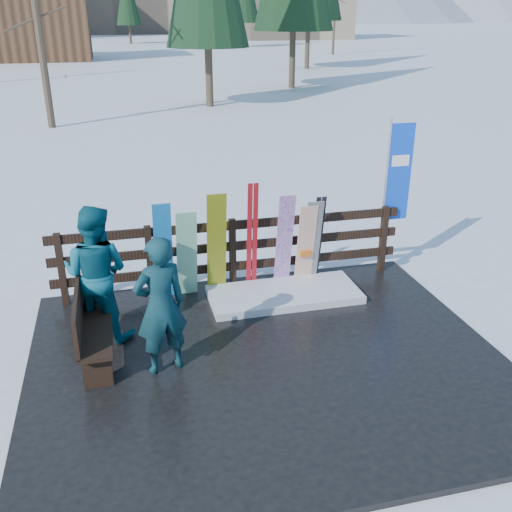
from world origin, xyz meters
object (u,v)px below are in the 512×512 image
object	(u,v)px
snowboard_4	(312,243)
person_back	(96,273)
person_front	(161,306)
rental_flag	(396,178)
snowboard_1	(187,254)
snowboard_5	(306,245)
snowboard_2	(217,245)
bench	(89,325)
snowboard_0	(164,252)
snowboard_3	(284,241)

from	to	relation	value
snowboard_4	person_back	distance (m)	3.41
person_front	rental_flag	bearing A→B (deg)	-167.89
rental_flag	snowboard_1	bearing A→B (deg)	-175.59
person_front	snowboard_5	bearing A→B (deg)	-158.39
snowboard_4	snowboard_5	distance (m)	0.10
snowboard_5	person_back	distance (m)	3.31
snowboard_2	snowboard_4	size ratio (longest dim) A/B	1.16
snowboard_2	bench	bearing A→B (deg)	-142.56
snowboard_5	snowboard_0	bearing A→B (deg)	180.00
snowboard_2	person_back	world-z (taller)	person_back
bench	person_front	bearing A→B (deg)	-25.59
rental_flag	snowboard_2	bearing A→B (deg)	-174.92
snowboard_1	person_front	distance (m)	1.95
snowboard_0	rental_flag	world-z (taller)	rental_flag
snowboard_1	person_back	xyz separation A→B (m)	(-1.30, -0.84, 0.21)
snowboard_3	snowboard_4	bearing A→B (deg)	0.00
snowboard_1	snowboard_2	xyz separation A→B (m)	(0.46, 0.00, 0.12)
bench	snowboard_0	xyz separation A→B (m)	(1.08, 1.44, 0.29)
snowboard_1	person_back	size ratio (longest dim) A/B	0.79
snowboard_5	bench	bearing A→B (deg)	-156.49
person_back	snowboard_1	bearing A→B (deg)	-122.80
snowboard_4	snowboard_1	bearing A→B (deg)	180.00
snowboard_4	person_back	xyz separation A→B (m)	(-3.29, -0.84, 0.21)
bench	snowboard_5	distance (m)	3.63
snowboard_0	snowboard_1	world-z (taller)	snowboard_0
snowboard_5	person_back	xyz separation A→B (m)	(-3.20, -0.84, 0.24)
rental_flag	snowboard_5	bearing A→B (deg)	-170.44
person_back	bench	bearing A→B (deg)	102.80
bench	snowboard_0	size ratio (longest dim) A/B	0.92
bench	snowboard_0	bearing A→B (deg)	53.23
snowboard_3	person_front	xyz separation A→B (m)	(-2.09, -1.86, 0.09)
snowboard_0	rental_flag	xyz separation A→B (m)	(3.84, 0.27, 0.80)
snowboard_1	snowboard_0	bearing A→B (deg)	180.00
snowboard_3	rental_flag	distance (m)	2.14
bench	person_back	size ratio (longest dim) A/B	0.80
snowboard_5	person_front	bearing A→B (deg)	-142.75
snowboard_4	snowboard_5	size ratio (longest dim) A/B	1.04
bench	person_front	distance (m)	1.03
snowboard_3	rental_flag	xyz separation A→B (m)	(1.96, 0.27, 0.81)
snowboard_5	rental_flag	xyz separation A→B (m)	(1.60, 0.27, 0.91)
snowboard_0	snowboard_4	bearing A→B (deg)	-0.00
rental_flag	person_back	distance (m)	4.97
bench	snowboard_2	xyz separation A→B (m)	(1.89, 1.44, 0.33)
rental_flag	snowboard_0	bearing A→B (deg)	-175.98
bench	snowboard_5	size ratio (longest dim) A/B	1.07
snowboard_3	person_back	world-z (taller)	person_back
snowboard_3	person_back	distance (m)	2.96
bench	snowboard_1	size ratio (longest dim) A/B	1.02
snowboard_1	snowboard_5	xyz separation A→B (m)	(1.89, 0.00, -0.03)
person_back	snowboard_3	bearing A→B (deg)	-139.14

